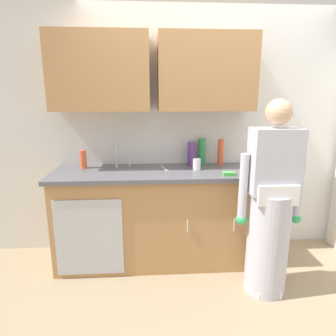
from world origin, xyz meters
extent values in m
plane|color=#998466|center=(0.00, 0.00, 0.00)|extent=(9.00, 9.00, 0.00)
cube|color=silver|center=(0.00, 1.05, 1.35)|extent=(4.80, 0.10, 2.70)
cube|color=#B27F4C|center=(-1.04, 0.83, 1.85)|extent=(0.91, 0.34, 0.70)
cube|color=#B27F4C|center=(-0.05, 0.83, 1.85)|extent=(0.91, 0.34, 0.70)
cube|color=#B27F4C|center=(-0.55, 0.70, 0.45)|extent=(1.90, 0.60, 0.90)
cube|color=#B7BABF|center=(-1.15, 0.39, 0.41)|extent=(0.60, 0.01, 0.72)
cylinder|color=silver|center=(-0.27, 0.39, 0.50)|extent=(0.01, 0.01, 0.12)
cylinder|color=silver|center=(0.16, 0.39, 0.50)|extent=(0.01, 0.01, 0.12)
cube|color=#595960|center=(-0.55, 0.70, 0.92)|extent=(1.96, 0.66, 0.04)
cube|color=#B7BABF|center=(-0.89, 0.70, 0.92)|extent=(0.50, 0.36, 0.03)
cylinder|color=#B7BABF|center=(-0.93, 0.85, 1.09)|extent=(0.02, 0.02, 0.30)
sphere|color=#B7BABF|center=(-0.93, 0.79, 1.23)|extent=(0.04, 0.04, 0.04)
cylinder|color=#B7BABF|center=(-0.80, 0.85, 0.99)|extent=(0.02, 0.02, 0.10)
cube|color=white|center=(0.38, 0.12, 0.03)|extent=(0.20, 0.26, 0.06)
cylinder|color=silver|center=(0.38, 0.14, 0.44)|extent=(0.34, 0.34, 0.88)
cube|color=silver|center=(0.38, 0.14, 1.14)|extent=(0.38, 0.22, 0.52)
sphere|color=tan|center=(0.38, 0.14, 1.52)|extent=(0.20, 0.20, 0.20)
cube|color=white|center=(0.38, 0.02, 0.90)|extent=(0.32, 0.04, 0.16)
cylinder|color=silver|center=(0.15, 0.16, 0.93)|extent=(0.07, 0.07, 0.55)
sphere|color=#33B266|center=(0.15, 0.16, 0.65)|extent=(0.09, 0.09, 0.09)
cylinder|color=silver|center=(0.61, 0.16, 0.93)|extent=(0.07, 0.07, 0.55)
sphere|color=#33B266|center=(0.61, 0.16, 0.65)|extent=(0.09, 0.09, 0.09)
cylinder|color=#2D8C4C|center=(-0.06, 0.94, 1.08)|extent=(0.08, 0.08, 0.27)
cylinder|color=#E05933|center=(-1.26, 0.85, 1.03)|extent=(0.07, 0.07, 0.18)
cylinder|color=#66388C|center=(-0.17, 0.91, 1.06)|extent=(0.08, 0.08, 0.24)
cylinder|color=#E05933|center=(0.14, 0.91, 1.07)|extent=(0.06, 0.06, 0.27)
cylinder|color=white|center=(-0.14, 0.71, 0.99)|extent=(0.08, 0.08, 0.11)
cube|color=silver|center=(-0.46, 0.78, 0.94)|extent=(0.08, 0.24, 0.01)
cube|color=#4CBF4C|center=(0.12, 0.48, 0.96)|extent=(0.11, 0.07, 0.03)
camera|label=1|loc=(-0.60, -2.04, 1.63)|focal=31.39mm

